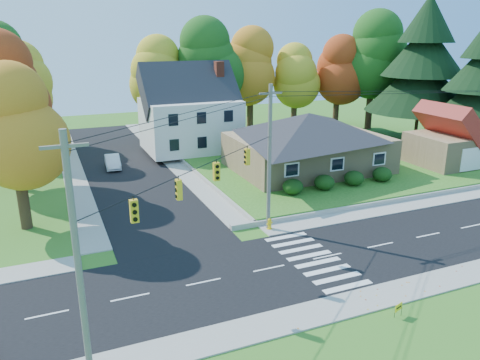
{
  "coord_description": "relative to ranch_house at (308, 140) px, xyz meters",
  "views": [
    {
      "loc": [
        -15.03,
        -21.76,
        13.06
      ],
      "look_at": [
        -2.44,
        8.0,
        2.9
      ],
      "focal_mm": 35.0,
      "sensor_mm": 36.0,
      "label": 1
    }
  ],
  "objects": [
    {
      "name": "traffic_infrastructure",
      "position": [
        -8.15,
        -14.65,
        1.88
      ],
      "size": [
        38.1,
        10.66,
        10.0
      ],
      "color": "#666059",
      "rests_on": "ground"
    },
    {
      "name": "sidewalk_north",
      "position": [
        -8.0,
        -11.0,
        -3.23
      ],
      "size": [
        90.0,
        2.0,
        0.08
      ],
      "primitive_type": "cube",
      "color": "#9C9A90",
      "rests_on": "ground"
    },
    {
      "name": "ranch_house",
      "position": [
        0.0,
        0.0,
        0.0
      ],
      "size": [
        14.6,
        10.6,
        5.4
      ],
      "color": "tan",
      "rests_on": "lawn"
    },
    {
      "name": "lawn",
      "position": [
        5.0,
        5.0,
        -3.02
      ],
      "size": [
        30.0,
        30.0,
        0.5
      ],
      "primitive_type": "cube",
      "color": "#3D7923",
      "rests_on": "ground"
    },
    {
      "name": "hedge_row",
      "position": [
        -0.5,
        -6.2,
        -2.13
      ],
      "size": [
        10.7,
        1.7,
        1.27
      ],
      "color": "#163A10",
      "rests_on": "lawn"
    },
    {
      "name": "tree_west_3",
      "position": [
        -27.0,
        24.0,
        5.85
      ],
      "size": [
        7.84,
        7.84,
        14.6
      ],
      "color": "#3F2A19",
      "rests_on": "ground"
    },
    {
      "name": "tree_lot_1",
      "position": [
        -4.0,
        17.0,
        6.35
      ],
      "size": [
        7.84,
        7.84,
        14.6
      ],
      "color": "#3F2A19",
      "rests_on": "lawn"
    },
    {
      "name": "yard_sign",
      "position": [
        -8.4,
        -22.73,
        -2.77
      ],
      "size": [
        0.54,
        0.2,
        0.7
      ],
      "color": "black",
      "rests_on": "ground"
    },
    {
      "name": "sidewalk_south",
      "position": [
        -8.0,
        -21.0,
        -3.23
      ],
      "size": [
        90.0,
        2.0,
        0.08
      ],
      "primitive_type": "cube",
      "color": "#9C9A90",
      "rests_on": "ground"
    },
    {
      "name": "garage",
      "position": [
        14.0,
        -4.01,
        -0.42
      ],
      "size": [
        7.3,
        6.3,
        4.6
      ],
      "color": "tan",
      "rests_on": "lawn"
    },
    {
      "name": "ground",
      "position": [
        -8.0,
        -16.0,
        -3.27
      ],
      "size": [
        120.0,
        120.0,
        0.0
      ],
      "primitive_type": "plane",
      "color": "#3D7923"
    },
    {
      "name": "tree_lot_4",
      "position": [
        14.0,
        16.0,
        5.04
      ],
      "size": [
        6.72,
        6.72,
        12.51
      ],
      "color": "#3F2A19",
      "rests_on": "lawn"
    },
    {
      "name": "colonial_house",
      "position": [
        -7.96,
        12.0,
        1.32
      ],
      "size": [
        10.4,
        8.4,
        9.6
      ],
      "color": "silver",
      "rests_on": "lawn"
    },
    {
      "name": "tree_west_1",
      "position": [
        -26.0,
        6.0,
        5.2
      ],
      "size": [
        7.28,
        7.28,
        13.56
      ],
      "color": "#3F2A19",
      "rests_on": "ground"
    },
    {
      "name": "road_cross",
      "position": [
        -16.0,
        10.0,
        -3.25
      ],
      "size": [
        8.0,
        44.0,
        0.02
      ],
      "primitive_type": "cube",
      "color": "black",
      "rests_on": "ground"
    },
    {
      "name": "conifer_east_a",
      "position": [
        19.0,
        6.0,
        6.12
      ],
      "size": [
        12.8,
        12.8,
        16.96
      ],
      "color": "#3F2A19",
      "rests_on": "lawn"
    },
    {
      "name": "road_main",
      "position": [
        -8.0,
        -16.0,
        -3.26
      ],
      "size": [
        90.0,
        8.0,
        0.02
      ],
      "primitive_type": "cube",
      "color": "black",
      "rests_on": "ground"
    },
    {
      "name": "white_car",
      "position": [
        -17.13,
        9.22,
        -2.59
      ],
      "size": [
        1.65,
        4.06,
        1.31
      ],
      "primitive_type": "imported",
      "rotation": [
        0.0,
        0.0,
        -0.07
      ],
      "color": "silver",
      "rests_on": "road_cross"
    },
    {
      "name": "tree_west_2",
      "position": [
        -25.0,
        16.0,
        4.54
      ],
      "size": [
        6.72,
        6.72,
        12.51
      ],
      "color": "#3F2A19",
      "rests_on": "ground"
    },
    {
      "name": "fire_hydrant",
      "position": [
        -9.46,
        -10.96,
        -2.85
      ],
      "size": [
        0.49,
        0.38,
        0.86
      ],
      "color": "gold",
      "rests_on": "ground"
    },
    {
      "name": "tree_lot_3",
      "position": [
        8.0,
        17.0,
        4.39
      ],
      "size": [
        6.16,
        6.16,
        11.47
      ],
      "color": "#3F2A19",
      "rests_on": "lawn"
    },
    {
      "name": "tree_lot_0",
      "position": [
        -10.0,
        18.0,
        5.04
      ],
      "size": [
        6.72,
        6.72,
        12.51
      ],
      "color": "#3F2A19",
      "rests_on": "lawn"
    },
    {
      "name": "tree_lot_2",
      "position": [
        2.0,
        18.0,
        5.7
      ],
      "size": [
        7.28,
        7.28,
        13.56
      ],
      "color": "#3F2A19",
      "rests_on": "lawn"
    },
    {
      "name": "tree_west_0",
      "position": [
        -25.0,
        -4.0,
        3.89
      ],
      "size": [
        6.16,
        6.16,
        11.47
      ],
      "color": "#3F2A19",
      "rests_on": "ground"
    },
    {
      "name": "tree_lot_5",
      "position": [
        18.0,
        14.0,
        7.0
      ],
      "size": [
        8.4,
        8.4,
        15.64
      ],
      "color": "#3F2A19",
      "rests_on": "lawn"
    }
  ]
}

